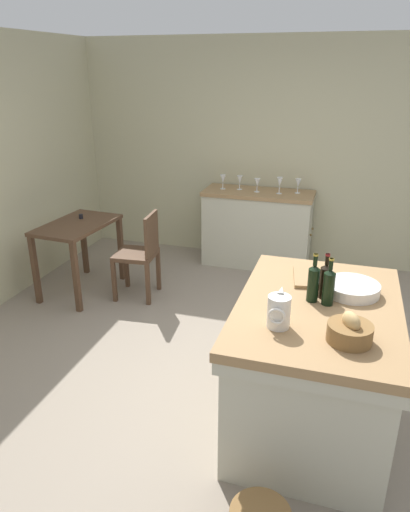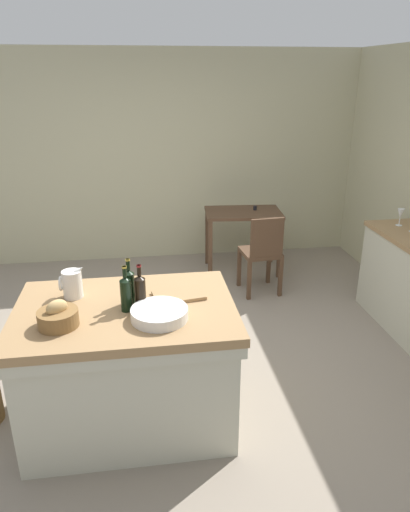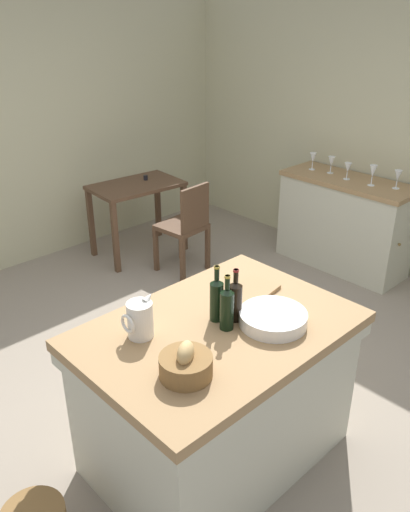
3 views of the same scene
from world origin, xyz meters
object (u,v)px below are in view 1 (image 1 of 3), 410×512
wine_glass_right (240,180)px  wine_bottle_dark (325,280)px  wooden_chair (141,252)px  wine_bottle_amber (313,282)px  side_cabinet (257,228)px  wine_glass_far_left (298,183)px  island_table (313,361)px  wine_glass_middle (257,183)px  writing_desk (78,235)px  wash_bowl (352,288)px  wine_bottle_green (329,286)px  bread_basket (350,331)px  cutting_board (309,277)px  wine_glass_far_right (223,179)px  wine_glass_left (280,182)px  pitcher (279,311)px

wine_glass_right → wine_bottle_dark: bearing=-155.9°
wooden_chair → wine_bottle_amber: wine_bottle_amber is taller
side_cabinet → wine_glass_far_left: wine_glass_far_left is taller
island_table → wine_glass_middle: size_ratio=9.03×
writing_desk → wine_glass_far_left: wine_glass_far_left is taller
wash_bowl → wine_bottle_green: wine_bottle_green is taller
wine_glass_middle → wine_glass_right: wine_glass_right is taller
bread_basket → cutting_board: bearing=20.7°
wooden_chair → wine_glass_far_left: (1.28, -1.41, 0.53)m
side_cabinet → wooden_chair: same height
wine_bottle_green → wine_glass_middle: 2.78m
cutting_board → wine_bottle_green: size_ratio=1.11×
wine_bottle_amber → wine_glass_far_right: bearing=26.1°
cutting_board → wine_glass_right: 2.54m
wooden_chair → wine_bottle_dark: size_ratio=3.06×
side_cabinet → wooden_chair: 1.56m
island_table → wine_glass_right: (2.68, 1.13, 0.54)m
wooden_chair → wine_glass_left: bearing=-45.3°
wine_bottle_amber → wine_glass_left: size_ratio=1.65×
island_table → wine_bottle_green: wine_bottle_green is taller
side_cabinet → bread_basket: 3.26m
writing_desk → wine_bottle_green: wine_bottle_green is taller
bread_basket → wine_bottle_amber: (0.42, 0.23, 0.07)m
writing_desk → cutting_board: (-1.00, -2.44, 0.27)m
wooden_chair → wine_glass_right: size_ratio=5.52×
side_cabinet → writing_desk: side_cabinet is taller
wine_glass_middle → wash_bowl: bearing=-155.5°
island_table → writing_desk: island_table is taller
cutting_board → wine_glass_far_left: wine_glass_far_left is taller
wooden_chair → pitcher: bearing=-136.9°
writing_desk → cutting_board: bearing=-112.3°
wine_bottle_amber → wine_glass_far_right: 2.91m
wine_glass_middle → wine_glass_far_right: (0.03, 0.42, 0.01)m
wash_bowl → pitcher: bearing=145.3°
wine_bottle_amber → wine_bottle_green: wine_bottle_amber is taller
wooden_chair → wine_glass_far_left: size_ratio=5.43×
writing_desk → wash_bowl: size_ratio=2.67×
island_table → wine_bottle_green: (0.01, -0.05, 0.54)m
wine_glass_middle → wine_glass_far_right: 0.42m
writing_desk → wine_glass_far_left: 2.51m
wine_glass_far_left → wine_glass_middle: (-0.08, 0.46, -0.01)m
wine_bottle_dark → wine_glass_right: size_ratio=1.81×
wine_bottle_green → wine_glass_left: bearing=15.0°
island_table → wine_bottle_amber: 0.54m
wine_glass_far_left → wine_glass_far_right: size_ratio=0.99×
wine_glass_far_left → wine_glass_middle: size_ratio=1.06×
wine_glass_left → wine_glass_far_right: size_ratio=1.12×
wine_glass_far_left → side_cabinet: bearing=97.1°
wash_bowl → wine_glass_far_right: size_ratio=2.08×
pitcher → cutting_board: pitcher is taller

